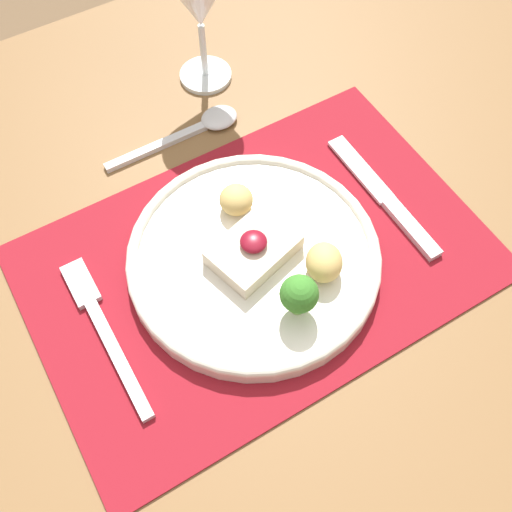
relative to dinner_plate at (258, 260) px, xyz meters
name	(u,v)px	position (x,y,z in m)	size (l,w,h in m)	color
ground_plane	(257,439)	(0.00, 0.01, -0.77)	(8.00, 8.00, 0.00)	brown
dining_table	(258,306)	(0.00, 0.01, -0.12)	(1.19, 0.92, 0.76)	brown
placemat	(258,261)	(0.00, 0.01, -0.02)	(0.46, 0.31, 0.00)	maroon
dinner_plate	(258,260)	(0.00, 0.00, 0.00)	(0.26, 0.26, 0.06)	silver
fork	(101,324)	(-0.16, 0.02, -0.01)	(0.02, 0.18, 0.01)	silver
knife	(390,203)	(0.16, -0.01, -0.01)	(0.02, 0.18, 0.01)	silver
spoon	(201,126)	(0.04, 0.20, -0.01)	(0.17, 0.04, 0.01)	silver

